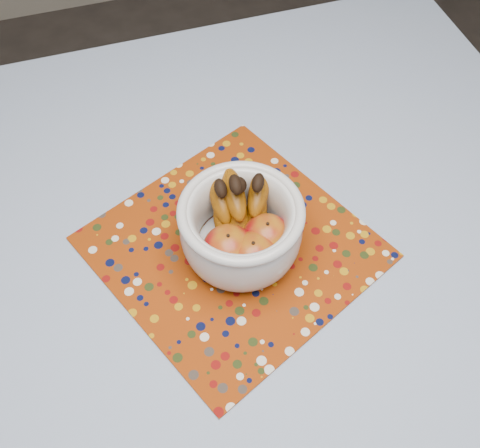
{
  "coord_description": "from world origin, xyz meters",
  "views": [
    {
      "loc": [
        -0.11,
        -0.37,
        1.52
      ],
      "look_at": [
        0.04,
        0.09,
        0.83
      ],
      "focal_mm": 42.0,
      "sensor_mm": 36.0,
      "label": 1
    }
  ],
  "objects": [
    {
      "name": "table",
      "position": [
        0.0,
        0.0,
        0.67
      ],
      "size": [
        1.2,
        1.2,
        0.75
      ],
      "color": "brown",
      "rests_on": "ground"
    },
    {
      "name": "fruit_bowl",
      "position": [
        0.04,
        0.09,
        0.83
      ],
      "size": [
        0.19,
        0.19,
        0.14
      ],
      "color": "silver",
      "rests_on": "placemat"
    },
    {
      "name": "placemat",
      "position": [
        0.03,
        0.09,
        0.76
      ],
      "size": [
        0.51,
        0.51,
        0.0
      ],
      "primitive_type": "cube",
      "rotation": [
        0.0,
        0.0,
        0.42
      ],
      "color": "#802C06",
      "rests_on": "tablecloth"
    },
    {
      "name": "tablecloth",
      "position": [
        0.0,
        0.0,
        0.76
      ],
      "size": [
        1.32,
        1.32,
        0.01
      ],
      "primitive_type": "cube",
      "color": "slate",
      "rests_on": "table"
    }
  ]
}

